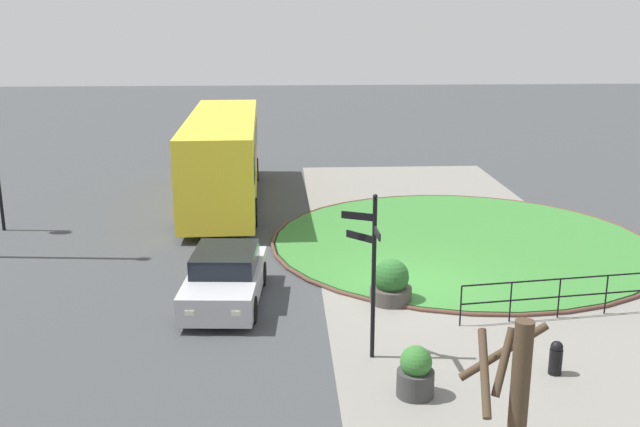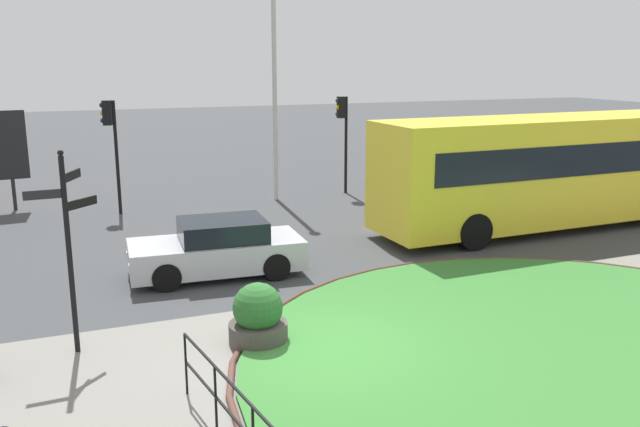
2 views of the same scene
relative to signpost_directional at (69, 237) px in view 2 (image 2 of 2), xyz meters
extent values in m
plane|color=#3D3F42|center=(3.94, -1.61, -2.05)|extent=(120.00, 120.00, 0.00)
cube|color=gray|center=(3.94, -3.41, -2.04)|extent=(32.00, 8.39, 0.02)
cylinder|color=#387A33|center=(7.86, -3.85, -2.00)|extent=(11.74, 11.74, 0.10)
torus|color=brown|center=(7.86, -3.85, -2.00)|extent=(12.05, 12.05, 0.11)
cylinder|color=black|center=(-0.01, -0.06, -0.33)|extent=(0.09, 0.09, 3.43)
sphere|color=black|center=(-0.01, -0.06, 1.43)|extent=(0.10, 0.10, 0.10)
cube|color=black|center=(0.14, 0.29, 1.00)|extent=(0.30, 0.61, 0.15)
cube|color=black|center=(-0.35, -0.07, 0.77)|extent=(0.58, 0.06, 0.15)
cube|color=black|center=(0.26, 0.22, 0.53)|extent=(0.51, 0.50, 0.15)
cube|color=black|center=(1.80, -4.70, -1.06)|extent=(0.71, 4.85, 0.03)
cylinder|color=black|center=(1.46, -2.28, -1.56)|extent=(0.04, 0.04, 0.99)
cylinder|color=black|center=(1.63, -3.49, -1.56)|extent=(0.04, 0.04, 0.99)
cube|color=yellow|center=(13.65, 4.02, -0.26)|extent=(11.36, 2.75, 3.04)
cube|color=black|center=(13.62, 5.28, 0.17)|extent=(9.95, 0.25, 0.88)
cube|color=black|center=(13.68, 2.76, 0.17)|extent=(9.95, 0.25, 0.88)
cylinder|color=black|center=(17.24, 5.25, -1.55)|extent=(1.01, 0.32, 1.00)
cylinder|color=black|center=(10.01, 5.08, -1.55)|extent=(1.01, 0.32, 1.00)
cylinder|color=black|center=(10.06, 2.79, -1.55)|extent=(1.01, 0.32, 1.00)
cube|color=#B7B7BC|center=(3.23, 3.23, -1.54)|extent=(4.08, 1.99, 0.67)
cube|color=black|center=(3.38, 3.22, -0.96)|extent=(2.05, 1.65, 0.48)
cube|color=#EAEACC|center=(1.20, 2.84, -1.51)|extent=(0.03, 0.20, 0.12)
cube|color=#EAEACC|center=(1.27, 3.88, -1.51)|extent=(0.03, 0.20, 0.12)
cylinder|color=black|center=(1.94, 2.53, -1.73)|extent=(0.65, 0.26, 0.64)
cylinder|color=black|center=(2.05, 4.09, -1.73)|extent=(0.65, 0.26, 0.64)
cylinder|color=black|center=(4.40, 2.36, -1.73)|extent=(0.65, 0.26, 0.64)
cylinder|color=black|center=(4.51, 3.93, -1.73)|extent=(0.65, 0.26, 0.64)
cylinder|color=black|center=(1.77, 10.69, -0.21)|extent=(0.11, 0.11, 3.68)
cube|color=black|center=(1.57, 10.75, 1.24)|extent=(0.32, 0.32, 0.78)
sphere|color=black|center=(1.43, 10.79, 1.48)|extent=(0.16, 0.16, 0.16)
sphere|color=#F2A519|center=(1.43, 10.79, 1.24)|extent=(0.16, 0.16, 0.16)
sphere|color=black|center=(1.43, 10.79, 0.99)|extent=(0.16, 0.16, 0.16)
cylinder|color=black|center=(10.05, 11.14, -0.25)|extent=(0.11, 0.11, 3.61)
cube|color=black|center=(9.84, 11.13, 1.17)|extent=(0.27, 0.27, 0.78)
sphere|color=black|center=(9.69, 11.12, 1.41)|extent=(0.16, 0.16, 0.16)
sphere|color=#F2A519|center=(9.69, 11.12, 1.17)|extent=(0.16, 0.16, 0.16)
sphere|color=black|center=(9.69, 11.12, 0.92)|extent=(0.16, 0.16, 0.16)
cylinder|color=#B7B7BC|center=(7.22, 10.93, 1.99)|extent=(0.16, 0.16, 8.09)
cylinder|color=black|center=(-1.45, 12.58, -0.96)|extent=(0.12, 0.12, 2.19)
cylinder|color=#47423D|center=(3.00, -0.89, -1.85)|extent=(1.05, 1.05, 0.40)
sphere|color=#286028|center=(3.00, -0.89, -1.36)|extent=(0.89, 0.89, 0.89)
camera|label=1|loc=(-13.80, 1.78, 4.83)|focal=40.64mm
camera|label=2|loc=(-0.12, -11.61, 2.92)|focal=37.58mm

